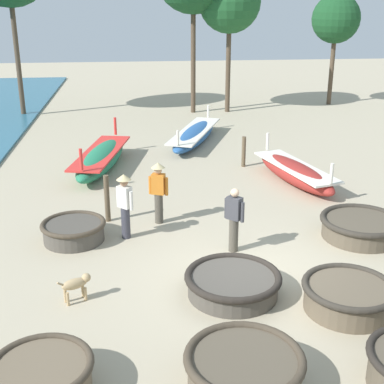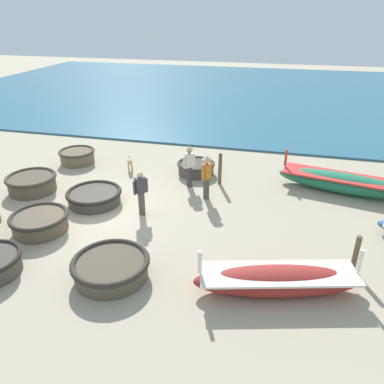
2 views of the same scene
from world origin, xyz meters
name	(u,v)px [view 2 (image 2 of 2)]	position (x,y,z in m)	size (l,w,h in m)	color
ground_plane	(105,212)	(0.00, 0.00, 0.00)	(80.00, 80.00, 0.00)	tan
sea	(266,93)	(-21.28, 4.00, 0.05)	(28.00, 52.00, 0.10)	#2D667F
coracle_weathered	(40,222)	(1.56, -1.44, 0.31)	(1.79, 1.79, 0.56)	brown
coracle_upturned	(196,167)	(-3.99, 2.25, 0.28)	(1.59, 1.59, 0.50)	#4C473F
coracle_nearest	(111,267)	(3.11, 1.69, 0.30)	(2.03, 2.03, 0.54)	brown
coracle_center	(94,196)	(-0.54, -0.66, 0.26)	(1.96, 1.96, 0.48)	#4C473F
coracle_tilted	(77,156)	(-3.91, -3.22, 0.32)	(1.59, 1.59, 0.59)	brown
coracle_front_right	(32,183)	(-0.86, -3.41, 0.34)	(1.86, 1.86, 0.63)	brown
long_boat_red_hull	(278,280)	(2.66, 5.89, 0.35)	(1.99, 4.25, 1.21)	maroon
long_boat_green_hull	(342,182)	(-3.61, 8.01, 0.39)	(2.03, 4.90, 1.35)	#237551
fisherman_with_hat	(189,163)	(-2.71, 2.29, 0.96)	(0.41, 0.39, 1.67)	#383842
fisherman_standing_left	(141,192)	(-0.18, 1.29, 0.84)	(0.41, 0.39, 1.57)	#4C473D
fisherman_standing_right	(207,174)	(-1.85, 3.15, 0.96)	(0.50, 0.36, 1.67)	#4C473D
dog	(130,162)	(-3.64, -0.57, 0.37)	(0.63, 0.41, 0.55)	tan
mooring_post_inland	(356,254)	(1.36, 7.80, 0.54)	(0.14, 0.14, 1.08)	brown
mooring_post_shoreline	(220,169)	(-3.20, 3.41, 0.64)	(0.14, 0.14, 1.29)	brown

